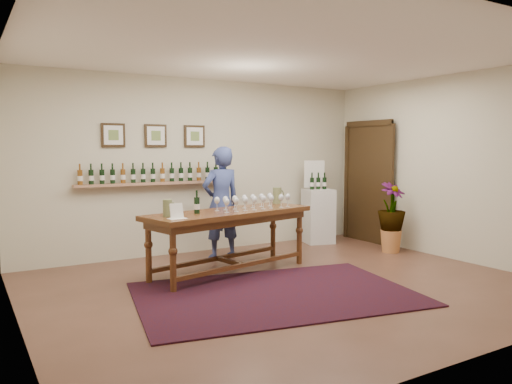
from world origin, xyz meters
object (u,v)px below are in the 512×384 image
potted_plant (391,217)px  person (221,203)px  display_pedestal (318,216)px  tasting_table (230,220)px

potted_plant → person: (-2.56, 1.04, 0.28)m
display_pedestal → tasting_table: bearing=-154.8°
tasting_table → potted_plant: bearing=-14.9°
tasting_table → person: size_ratio=1.46×
display_pedestal → potted_plant: bearing=-68.2°
tasting_table → display_pedestal: 2.64m
tasting_table → potted_plant: 2.89m
tasting_table → display_pedestal: bearing=13.2°
potted_plant → tasting_table: bearing=177.1°
potted_plant → person: person is taller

